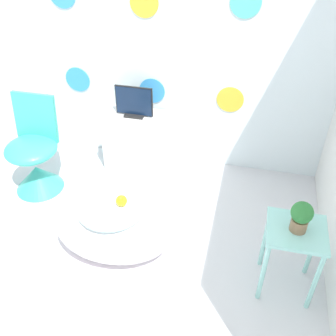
% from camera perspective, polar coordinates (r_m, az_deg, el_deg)
% --- Properties ---
extents(wall_back_dotted, '(4.22, 0.05, 2.60)m').
position_cam_1_polar(wall_back_dotted, '(3.49, -2.73, 19.85)').
color(wall_back_dotted, white).
rests_on(wall_back_dotted, ground_plane).
extents(rug, '(1.07, 0.71, 0.01)m').
position_cam_1_polar(rug, '(3.11, -7.52, -12.22)').
color(rug, silver).
rests_on(rug, ground_plane).
extents(bathtub, '(0.90, 0.62, 0.45)m').
position_cam_1_polar(bathtub, '(2.99, -7.86, -8.33)').
color(bathtub, white).
rests_on(bathtub, ground_plane).
extents(rubber_duck, '(0.08, 0.09, 0.10)m').
position_cam_1_polar(rubber_duck, '(2.79, -6.79, -4.68)').
color(rubber_duck, yellow).
rests_on(rubber_duck, bathtub).
extents(chair, '(0.45, 0.45, 0.86)m').
position_cam_1_polar(chair, '(3.67, -18.71, 0.80)').
color(chair, '#38B2A3').
rests_on(chair, ground_plane).
extents(tv_cabinet, '(0.57, 0.33, 0.55)m').
position_cam_1_polar(tv_cabinet, '(3.77, -4.63, 3.96)').
color(tv_cabinet, silver).
rests_on(tv_cabinet, ground_plane).
extents(tv, '(0.34, 0.12, 0.29)m').
position_cam_1_polar(tv, '(3.57, -4.94, 9.36)').
color(tv, black).
rests_on(tv, tv_cabinet).
extents(vase, '(0.06, 0.06, 0.16)m').
position_cam_1_polar(vase, '(3.58, -9.08, 8.09)').
color(vase, white).
rests_on(vase, tv_cabinet).
extents(side_table, '(0.38, 0.35, 0.56)m').
position_cam_1_polar(side_table, '(2.70, 17.74, -10.34)').
color(side_table, '#99E0D8').
rests_on(side_table, ground_plane).
extents(potted_plant_left, '(0.14, 0.14, 0.22)m').
position_cam_1_polar(potted_plant_left, '(2.53, 18.77, -6.59)').
color(potted_plant_left, '#8C6B4C').
rests_on(potted_plant_left, side_table).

